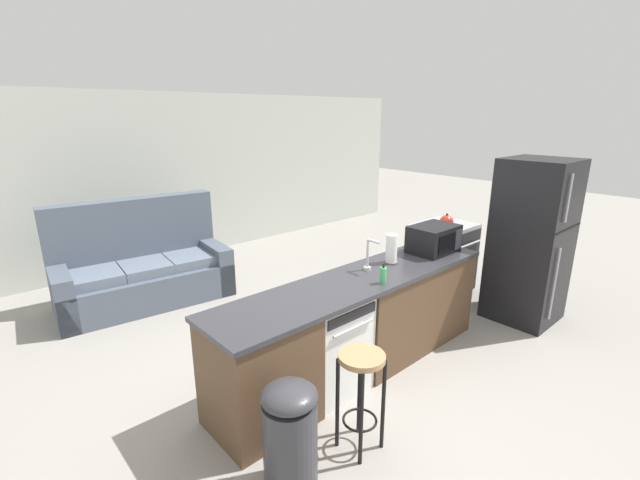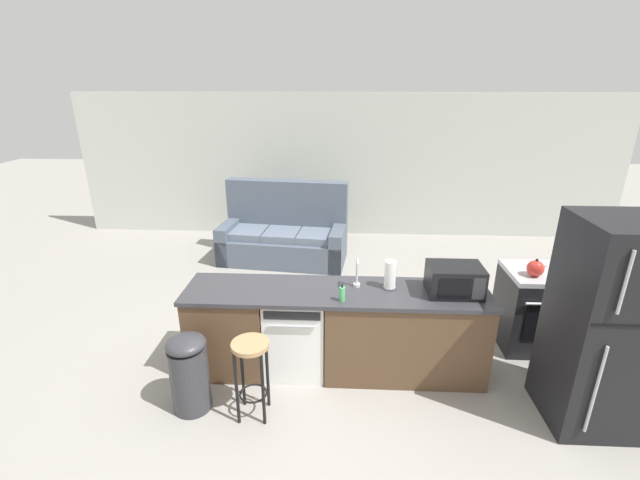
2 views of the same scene
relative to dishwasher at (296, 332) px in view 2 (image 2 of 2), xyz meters
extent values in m
plane|color=gray|center=(0.25, 0.00, -0.42)|extent=(24.00, 24.00, 0.00)
cube|color=beige|center=(0.55, 4.20, 0.88)|extent=(10.00, 0.06, 2.60)
cube|color=brown|center=(-0.68, 0.00, 0.01)|extent=(0.75, 0.62, 0.86)
cube|color=brown|center=(1.08, 0.00, 0.01)|extent=(1.55, 0.62, 0.86)
cube|color=#333338|center=(0.40, 0.00, 0.46)|extent=(2.94, 0.66, 0.04)
cube|color=black|center=(0.40, 0.00, -0.38)|extent=(2.86, 0.56, 0.08)
cube|color=white|center=(0.00, 0.00, 0.00)|extent=(0.58, 0.58, 0.84)
cube|color=black|center=(0.00, -0.30, 0.36)|extent=(0.52, 0.01, 0.08)
cylinder|color=#B2B2B7|center=(0.00, -0.31, 0.26)|extent=(0.44, 0.02, 0.02)
cube|color=black|center=(2.60, 0.55, 0.00)|extent=(0.76, 0.64, 0.85)
cube|color=black|center=(2.60, 0.22, 0.05)|extent=(0.53, 0.01, 0.43)
cylinder|color=silver|center=(2.60, 0.20, 0.28)|extent=(0.61, 0.03, 0.03)
cube|color=#B7B7BC|center=(2.60, 0.55, 0.45)|extent=(0.76, 0.64, 0.05)
torus|color=black|center=(2.43, 0.42, 0.47)|extent=(0.16, 0.16, 0.01)
torus|color=black|center=(2.77, 0.42, 0.47)|extent=(0.16, 0.16, 0.01)
torus|color=black|center=(2.43, 0.68, 0.47)|extent=(0.16, 0.16, 0.01)
torus|color=black|center=(2.77, 0.68, 0.47)|extent=(0.16, 0.16, 0.01)
cube|color=black|center=(2.60, -0.55, 0.49)|extent=(0.72, 0.70, 1.83)
cylinder|color=#B2B2B7|center=(2.40, -0.92, 1.06)|extent=(0.02, 0.02, 0.49)
cylinder|color=#B2B2B7|center=(2.40, -0.92, 0.15)|extent=(0.02, 0.02, 0.79)
cube|color=black|center=(2.60, -0.90, 0.71)|extent=(0.68, 0.01, 0.01)
cube|color=black|center=(1.51, 0.00, 0.62)|extent=(0.50, 0.36, 0.28)
cube|color=black|center=(1.46, -0.18, 0.62)|extent=(0.27, 0.01, 0.18)
cube|color=#2D2D33|center=(1.68, -0.18, 0.62)|extent=(0.11, 0.01, 0.21)
cylinder|color=silver|center=(0.60, 0.10, 0.49)|extent=(0.07, 0.07, 0.03)
cylinder|color=silver|center=(0.60, 0.10, 0.64)|extent=(0.02, 0.02, 0.26)
cylinder|color=silver|center=(0.60, 0.03, 0.77)|extent=(0.02, 0.14, 0.02)
cylinder|color=#4C4C51|center=(0.91, 0.07, 0.49)|extent=(0.14, 0.14, 0.01)
cylinder|color=white|center=(0.91, 0.07, 0.63)|extent=(0.11, 0.11, 0.27)
cylinder|color=#4CB266|center=(0.45, -0.21, 0.55)|extent=(0.06, 0.06, 0.14)
cylinder|color=black|center=(0.45, -0.21, 0.64)|extent=(0.02, 0.02, 0.04)
sphere|color=red|center=(2.43, 0.42, 0.56)|extent=(0.17, 0.17, 0.17)
sphere|color=black|center=(2.43, 0.42, 0.66)|extent=(0.03, 0.03, 0.03)
cone|color=red|center=(2.51, 0.42, 0.58)|extent=(0.08, 0.04, 0.06)
cylinder|color=tan|center=(-0.31, -0.68, 0.30)|extent=(0.32, 0.32, 0.04)
cylinder|color=black|center=(-0.42, -0.79, -0.07)|extent=(0.03, 0.03, 0.70)
cylinder|color=black|center=(-0.20, -0.79, -0.07)|extent=(0.03, 0.03, 0.70)
cylinder|color=black|center=(-0.42, -0.57, -0.07)|extent=(0.03, 0.03, 0.70)
cylinder|color=black|center=(-0.20, -0.57, -0.07)|extent=(0.03, 0.03, 0.70)
torus|color=black|center=(-0.31, -0.68, -0.20)|extent=(0.25, 0.25, 0.02)
cylinder|color=#333338|center=(-0.88, -0.62, -0.11)|extent=(0.34, 0.34, 0.62)
ellipsoid|color=#333338|center=(-0.88, -0.62, 0.25)|extent=(0.35, 0.35, 0.14)
cube|color=#515B6B|center=(-0.50, 2.78, -0.21)|extent=(2.09, 1.11, 0.42)
cube|color=#515B6B|center=(-0.46, 3.10, 0.21)|extent=(2.01, 0.46, 1.27)
cube|color=#515B6B|center=(-1.39, 2.88, -0.11)|extent=(0.30, 0.92, 0.62)
cube|color=#515B6B|center=(0.40, 2.68, -0.11)|extent=(0.30, 0.92, 0.62)
cube|color=slate|center=(-1.05, 2.79, 0.06)|extent=(0.63, 0.69, 0.12)
cube|color=slate|center=(-0.50, 2.73, 0.06)|extent=(0.63, 0.69, 0.12)
cube|color=slate|center=(0.05, 2.67, 0.06)|extent=(0.63, 0.69, 0.12)
camera|label=1|loc=(-2.20, -2.36, 1.87)|focal=24.00mm
camera|label=2|loc=(0.43, -3.68, 2.37)|focal=24.00mm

